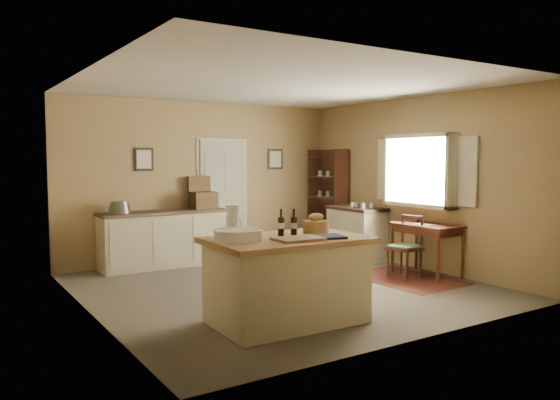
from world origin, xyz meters
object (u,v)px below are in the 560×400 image
Objects in this scene: work_island at (286,277)px; sideboard at (164,237)px; right_cabinet at (357,233)px; shelving_unit at (329,200)px; desk_chair at (404,248)px; writing_desk at (427,230)px.

work_island reaches higher than sideboard.
shelving_unit is (0.15, 0.96, 0.49)m from right_cabinet.
desk_chair is 0.85× the size of right_cabinet.
sideboard is (-0.00, 3.55, -0.00)m from work_island.
work_island is at bearing -89.99° from sideboard.
right_cabinet is (0.40, 1.52, 0.02)m from desk_chair.
work_island reaches higher than right_cabinet.
desk_chair is at bearing 19.78° from work_island.
right_cabinet is at bearing 39.72° from work_island.
work_island is at bearing -165.04° from writing_desk.
desk_chair is 0.46× the size of shelving_unit.
right_cabinet is 1.09m from shelving_unit.
sideboard is 1.98× the size of right_cabinet.
sideboard is at bearing 159.02° from right_cabinet.
shelving_unit is (3.18, 3.35, 0.47)m from work_island.
desk_chair is at bearing -45.48° from sideboard.
right_cabinet reaches higher than writing_desk.
sideboard is 2.10× the size of writing_desk.
work_island is 2.77m from desk_chair.
work_island is 4.64m from shelving_unit.
sideboard reaches higher than desk_chair.
writing_desk is at bearing -93.39° from shelving_unit.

